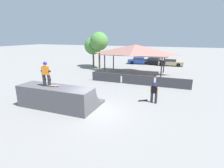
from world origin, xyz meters
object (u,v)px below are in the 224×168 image
object	(u,v)px
parked_car_tan	(171,62)
tree_beside_pavilion	(93,46)
skateboard_on_ground	(143,100)
skater_on_deck	(46,72)
parked_car_blue	(139,61)
parked_car_black	(154,61)
bystander_walking	(154,91)
skateboard_on_deck	(54,86)
tree_far_back	(99,41)

from	to	relation	value
parked_car_tan	tree_beside_pavilion	bearing A→B (deg)	-157.56
skateboard_on_ground	tree_beside_pavilion	size ratio (longest dim) A/B	0.15
skater_on_deck	parked_car_tan	size ratio (longest dim) A/B	0.42
parked_car_blue	parked_car_black	distance (m)	2.84
bystander_walking	parked_car_black	world-z (taller)	bystander_walking
skateboard_on_deck	tree_far_back	world-z (taller)	tree_far_back
skater_on_deck	skateboard_on_deck	bearing A→B (deg)	-3.38
bystander_walking	tree_beside_pavilion	bearing A→B (deg)	-29.87
tree_beside_pavilion	parked_car_tan	bearing A→B (deg)	25.00
bystander_walking	parked_car_blue	world-z (taller)	bystander_walking
tree_beside_pavilion	tree_far_back	world-z (taller)	tree_far_back
skater_on_deck	parked_car_blue	world-z (taller)	skater_on_deck
skater_on_deck	parked_car_blue	size ratio (longest dim) A/B	0.40
skater_on_deck	parked_car_black	size ratio (longest dim) A/B	0.39
parked_car_blue	skateboard_on_ground	bearing A→B (deg)	-85.97
skater_on_deck	parked_car_tan	world-z (taller)	skater_on_deck
skateboard_on_ground	skateboard_on_deck	bearing A→B (deg)	-179.98
skateboard_on_deck	parked_car_blue	size ratio (longest dim) A/B	0.18
skater_on_deck	skateboard_on_deck	distance (m)	1.09
skater_on_deck	parked_car_black	world-z (taller)	skater_on_deck
tree_beside_pavilion	parked_car_blue	bearing A→B (deg)	41.33
tree_beside_pavilion	parked_car_black	distance (m)	11.60
skater_on_deck	parked_car_tan	distance (m)	24.20
skateboard_on_ground	tree_beside_pavilion	xyz separation A→B (m)	(-11.34, 13.43, 3.46)
parked_car_black	parked_car_tan	bearing A→B (deg)	8.15
skateboard_on_ground	parked_car_tan	bearing A→B (deg)	54.72
tree_beside_pavilion	parked_car_tan	world-z (taller)	tree_beside_pavilion
skateboard_on_deck	bystander_walking	size ratio (longest dim) A/B	0.48
skateboard_on_ground	parked_car_blue	xyz separation A→B (m)	(-4.65, 19.31, 0.54)
skater_on_deck	tree_far_back	xyz separation A→B (m)	(-3.14, 15.66, 1.66)
skater_on_deck	bystander_walking	world-z (taller)	skater_on_deck
skater_on_deck	skateboard_on_deck	xyz separation A→B (m)	(0.50, 0.08, -0.97)
skater_on_deck	tree_beside_pavilion	xyz separation A→B (m)	(-4.99, 17.19, 0.86)
skateboard_on_deck	parked_car_tan	world-z (taller)	skateboard_on_deck
skateboard_on_deck	parked_car_black	distance (m)	23.42
skateboard_on_deck	parked_car_tan	xyz separation A→B (m)	(6.88, 22.88, -1.08)
skateboard_on_ground	parked_car_blue	world-z (taller)	parked_car_blue
tree_far_back	parked_car_black	size ratio (longest dim) A/B	1.26
parked_car_tan	parked_car_blue	bearing A→B (deg)	176.28
parked_car_blue	parked_car_tan	size ratio (longest dim) A/B	1.05
bystander_walking	parked_car_tan	size ratio (longest dim) A/B	0.40
skater_on_deck	tree_beside_pavilion	distance (m)	17.92
parked_car_tan	skater_on_deck	bearing A→B (deg)	-110.38
skateboard_on_deck	tree_far_back	bearing A→B (deg)	87.63
bystander_walking	tree_far_back	size ratio (longest dim) A/B	0.29
bystander_walking	tree_far_back	distance (m)	16.17
parked_car_blue	bystander_walking	bearing A→B (deg)	-83.71
tree_beside_pavilion	parked_car_tan	xyz separation A→B (m)	(12.37, 5.77, -2.91)
skater_on_deck	tree_beside_pavilion	world-z (taller)	tree_beside_pavilion
bystander_walking	tree_beside_pavilion	xyz separation A→B (m)	(-12.18, 13.52, 2.52)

